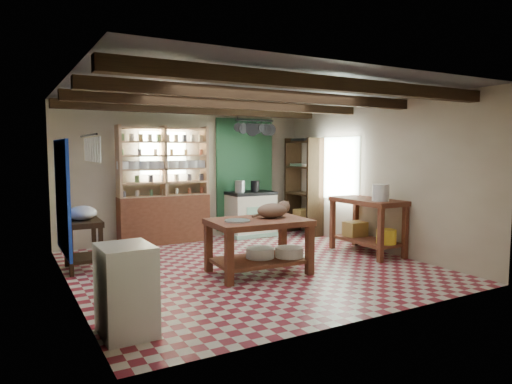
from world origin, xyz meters
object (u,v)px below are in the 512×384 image
right_counter (367,226)px  work_table (258,246)px  prep_table (83,245)px  white_cabinet (126,290)px  cat (272,211)px  stove (251,214)px

right_counter → work_table: bearing=-175.0°
work_table → prep_table: size_ratio=1.86×
white_cabinet → right_counter: 4.63m
work_table → cat: 0.56m
cat → prep_table: bearing=143.1°
stove → white_cabinet: (-3.44, -3.81, -0.02)m
right_counter → cat: cat is taller
work_table → white_cabinet: bearing=-146.5°
cat → right_counter: bearing=-2.6°
white_cabinet → stove: bearing=46.1°
white_cabinet → cat: cat is taller
stove → white_cabinet: 5.13m
prep_table → white_cabinet: white_cabinet is taller
work_table → prep_table: (-2.15, 1.42, -0.02)m
stove → right_counter: bearing=-67.9°
prep_table → white_cabinet: bearing=-89.3°
white_cabinet → right_counter: bearing=16.4°
white_cabinet → right_counter: size_ratio=0.66×
prep_table → white_cabinet: size_ratio=0.85×
stove → cat: bearing=-112.2°
work_table → right_counter: (2.23, 0.18, 0.08)m
right_counter → prep_table: bearing=164.5°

